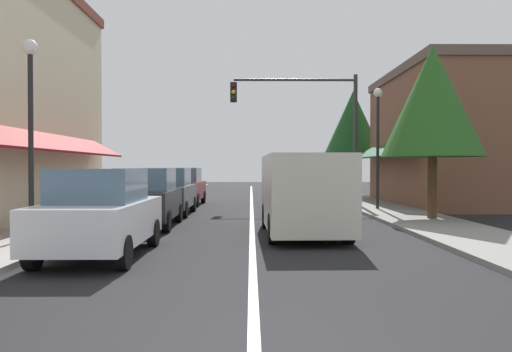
% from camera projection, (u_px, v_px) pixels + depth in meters
% --- Properties ---
extents(ground_plane, '(80.00, 80.00, 0.00)m').
position_uv_depth(ground_plane, '(252.00, 208.00, 22.46)').
color(ground_plane, black).
extents(sidewalk_left, '(2.60, 56.00, 0.12)m').
position_uv_depth(sidewalk_left, '(125.00, 207.00, 22.40)').
color(sidewalk_left, '#A39E99').
rests_on(sidewalk_left, ground).
extents(sidewalk_right, '(2.60, 56.00, 0.12)m').
position_uv_depth(sidewalk_right, '(377.00, 207.00, 22.51)').
color(sidewalk_right, gray).
rests_on(sidewalk_right, ground).
extents(lane_center_stripe, '(0.14, 52.00, 0.01)m').
position_uv_depth(lane_center_stripe, '(252.00, 208.00, 22.46)').
color(lane_center_stripe, silver).
rests_on(lane_center_stripe, ground).
extents(storefront_right_block, '(6.91, 10.20, 6.43)m').
position_uv_depth(storefront_right_block, '(453.00, 137.00, 24.50)').
color(storefront_right_block, brown).
rests_on(storefront_right_block, ground).
extents(parked_car_nearest_left, '(1.79, 4.10, 1.77)m').
position_uv_depth(parked_car_nearest_left, '(100.00, 213.00, 10.28)').
color(parked_car_nearest_left, silver).
rests_on(parked_car_nearest_left, ground).
extents(parked_car_second_left, '(1.84, 4.13, 1.77)m').
position_uv_depth(parked_car_second_left, '(147.00, 198.00, 15.43)').
color(parked_car_second_left, black).
rests_on(parked_car_second_left, ground).
extents(parked_car_third_left, '(1.79, 4.10, 1.77)m').
position_uv_depth(parked_car_third_left, '(168.00, 192.00, 19.46)').
color(parked_car_third_left, '#4C5156').
rests_on(parked_car_third_left, ground).
extents(parked_car_far_left, '(1.85, 4.13, 1.77)m').
position_uv_depth(parked_car_far_left, '(183.00, 187.00, 24.41)').
color(parked_car_far_left, maroon).
rests_on(parked_car_far_left, ground).
extents(van_in_lane, '(2.08, 5.22, 2.12)m').
position_uv_depth(van_in_lane, '(303.00, 192.00, 13.63)').
color(van_in_lane, beige).
rests_on(van_in_lane, ground).
extents(traffic_signal_mast_arm, '(5.87, 0.50, 6.08)m').
position_uv_depth(traffic_signal_mast_arm, '(313.00, 115.00, 23.69)').
color(traffic_signal_mast_arm, '#333333').
rests_on(traffic_signal_mast_arm, ground).
extents(street_lamp_left_near, '(0.36, 0.36, 4.79)m').
position_uv_depth(street_lamp_left_near, '(31.00, 106.00, 12.05)').
color(street_lamp_left_near, black).
rests_on(street_lamp_left_near, ground).
extents(street_lamp_right_mid, '(0.36, 0.36, 5.00)m').
position_uv_depth(street_lamp_right_mid, '(378.00, 129.00, 20.83)').
color(street_lamp_right_mid, black).
rests_on(street_lamp_right_mid, ground).
extents(tree_right_near, '(3.33, 3.33, 5.81)m').
position_uv_depth(tree_right_near, '(433.00, 101.00, 16.89)').
color(tree_right_near, '#4C331E').
rests_on(tree_right_near, ground).
extents(tree_right_far, '(3.62, 3.62, 6.48)m').
position_uv_depth(tree_right_far, '(353.00, 124.00, 31.53)').
color(tree_right_far, '#4C331E').
rests_on(tree_right_far, ground).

